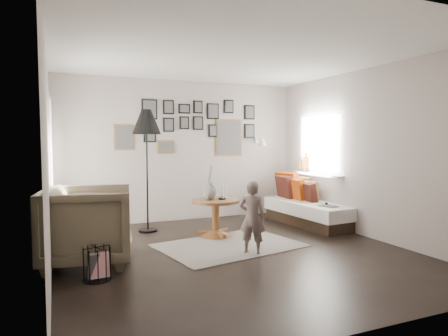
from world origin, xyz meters
name	(u,v)px	position (x,y,z in m)	size (l,w,h in m)	color
ground	(235,253)	(0.00, 0.00, 0.00)	(4.80, 4.80, 0.00)	black
wall_back	(182,151)	(0.00, 2.40, 1.30)	(4.50, 4.50, 0.00)	#A99C94
wall_front	(367,166)	(0.00, -2.40, 1.30)	(4.50, 4.50, 0.00)	#A99C94
wall_left	(48,158)	(-2.25, 0.00, 1.30)	(4.80, 4.80, 0.00)	#A99C94
wall_right	(369,153)	(2.25, 0.00, 1.30)	(4.80, 4.80, 0.00)	#A99C94
ceiling	(236,55)	(0.00, 0.00, 2.60)	(4.80, 4.80, 0.00)	white
door_left	(51,173)	(-2.23, 1.20, 1.05)	(0.00, 2.14, 2.14)	white
window_right	(312,171)	(2.18, 1.34, 0.93)	(0.15, 1.32, 1.30)	white
gallery_wall	(196,127)	(0.29, 2.38, 1.74)	(2.74, 0.03, 1.08)	olive
wall_sconce	(262,142)	(1.55, 2.13, 1.46)	(0.18, 0.36, 0.16)	white
rug	(230,245)	(0.07, 0.35, 0.01)	(1.91, 1.34, 0.01)	beige
pedestal_table	(216,219)	(0.09, 0.93, 0.27)	(0.74, 0.74, 0.58)	brown
vase	(210,189)	(0.01, 0.95, 0.74)	(0.21, 0.21, 0.53)	black
candles	(222,191)	(0.20, 0.93, 0.71)	(0.13, 0.13, 0.27)	black
daybed	(308,208)	(1.98, 1.19, 0.29)	(0.93, 1.91, 0.89)	black
magazine_on_daybed	(328,206)	(1.93, 0.55, 0.42)	(0.20, 0.27, 0.01)	black
armchair	(88,225)	(-1.84, 0.27, 0.47)	(1.01, 1.04, 0.95)	brown
armchair_cushion	(90,224)	(-1.81, 0.32, 0.48)	(0.43, 0.43, 0.11)	white
floor_lamp	(147,127)	(-0.80, 1.70, 1.72)	(0.47, 0.47, 1.99)	black
magazine_basket	(97,264)	(-1.80, -0.36, 0.18)	(0.36, 0.36, 0.36)	black
demijohn_large	(326,219)	(2.00, 0.68, 0.17)	(0.30, 0.30, 0.45)	black
demijohn_small	(331,221)	(2.00, 0.56, 0.15)	(0.27, 0.27, 0.41)	black
child	(252,217)	(0.19, -0.12, 0.48)	(0.35, 0.23, 0.97)	#695652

